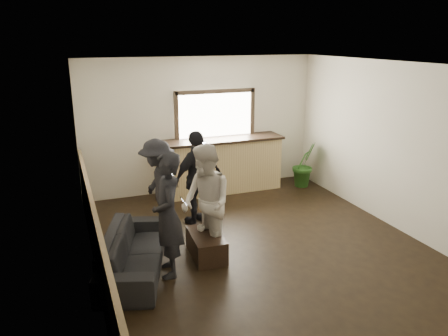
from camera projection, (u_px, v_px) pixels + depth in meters
name	position (u px, v px, depth m)	size (l,w,h in m)	color
ground	(261.00, 247.00, 6.87)	(5.00, 6.00, 0.01)	black
room_shell	(216.00, 162.00, 6.19)	(5.01, 6.01, 2.80)	silver
bar_counter	(219.00, 162.00, 9.20)	(2.70, 0.68, 2.13)	tan
sofa	(134.00, 251.00, 6.12)	(1.97, 0.77, 0.58)	black
coffee_table	(206.00, 245.00, 6.54)	(0.45, 0.81, 0.36)	black
cup_a	(201.00, 228.00, 6.58)	(0.11, 0.11, 0.09)	silver
cup_b	(216.00, 234.00, 6.41)	(0.10, 0.10, 0.09)	silver
potted_plant	(304.00, 164.00, 9.55)	(0.54, 0.44, 0.99)	#2D6623
person_a	(168.00, 215.00, 5.88)	(0.52, 0.68, 1.74)	black
person_b	(206.00, 203.00, 6.33)	(0.75, 0.91, 1.72)	beige
person_c	(158.00, 187.00, 7.20)	(0.60, 1.04, 1.60)	black
person_d	(198.00, 178.00, 7.54)	(1.05, 0.71, 1.66)	black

